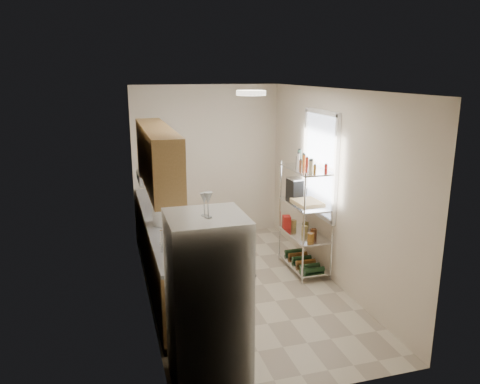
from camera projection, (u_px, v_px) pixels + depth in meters
The scene contains 16 objects.
room at pixel (243, 194), 5.95m from camera, with size 2.52×4.42×2.62m.
counter_run at pixel (169, 251), 6.32m from camera, with size 0.63×3.51×0.90m.
upper_cabinets at pixel (157, 157), 5.63m from camera, with size 0.33×2.20×0.72m, color #A97E48.
range_hood at pixel (156, 177), 6.49m from camera, with size 0.50×0.60×0.12m, color #B7BABC.
window at pixel (320, 164), 6.54m from camera, with size 0.06×1.00×1.46m, color white.
bakers_rack at pixel (306, 197), 6.54m from camera, with size 0.45×0.90×1.73m.
ceiling_dome at pixel (251, 93), 5.35m from camera, with size 0.34×0.34×0.06m, color white.
refrigerator at pixel (208, 303), 4.15m from camera, with size 0.67×0.67×1.63m, color white.
wine_glass_a at pixel (204, 205), 3.91m from camera, with size 0.07×0.07×0.20m, color silver, non-canonical shape.
wine_glass_b at pixel (208, 205), 3.87m from camera, with size 0.08×0.08×0.22m, color silver, non-canonical shape.
rice_cooker at pixel (164, 215), 6.00m from camera, with size 0.29×0.29×0.23m, color silver.
frying_pan_large at pixel (163, 210), 6.53m from camera, with size 0.28×0.28×0.05m, color black.
frying_pan_small at pixel (163, 202), 6.98m from camera, with size 0.21×0.21×0.04m, color black.
cutting_board at pixel (307, 202), 6.58m from camera, with size 0.34×0.45×0.03m, color tan.
espresso_machine at pixel (295, 188), 6.83m from camera, with size 0.17×0.25×0.29m, color black.
storage_bag at pixel (287, 222), 6.93m from camera, with size 0.11×0.15×0.17m, color maroon.
Camera 1 is at (-1.64, -5.51, 2.82)m, focal length 35.00 mm.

